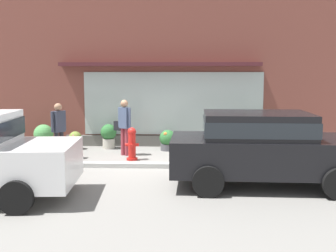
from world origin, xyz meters
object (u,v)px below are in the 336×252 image
object	(u,v)px
parked_car_black	(262,145)
potted_plant_near_hydrant	(109,135)
potted_plant_low_front	(17,139)
pedestrian_passerby	(59,127)
potted_plant_window_right	(44,137)
potted_plant_corner_tall	(75,141)
potted_plant_doorstep	(299,135)
potted_plant_by_entrance	(168,140)
pedestrian_with_handbag	(124,123)
fire_hydrant	(132,144)
potted_plant_window_center	(260,138)

from	to	relation	value
parked_car_black	potted_plant_near_hydrant	distance (m)	5.99
potted_plant_low_front	pedestrian_passerby	bearing A→B (deg)	-40.39
potted_plant_window_right	potted_plant_corner_tall	xyz separation A→B (m)	(1.00, 0.08, -0.15)
potted_plant_corner_tall	potted_plant_doorstep	bearing A→B (deg)	2.76
potted_plant_by_entrance	potted_plant_corner_tall	size ratio (longest dim) A/B	1.12
pedestrian_with_handbag	potted_plant_low_front	world-z (taller)	pedestrian_with_handbag
fire_hydrant	potted_plant_window_right	size ratio (longest dim) A/B	1.14
potted_plant_near_hydrant	potted_plant_doorstep	world-z (taller)	potted_plant_doorstep
fire_hydrant	potted_plant_by_entrance	distance (m)	1.79
fire_hydrant	pedestrian_with_handbag	distance (m)	0.89
pedestrian_with_handbag	potted_plant_low_front	size ratio (longest dim) A/B	2.64
potted_plant_window_right	potted_plant_corner_tall	bearing A→B (deg)	4.44
potted_plant_doorstep	parked_car_black	bearing A→B (deg)	-114.39
potted_plant_near_hydrant	potted_plant_by_entrance	size ratio (longest dim) A/B	1.23
potted_plant_near_hydrant	fire_hydrant	bearing A→B (deg)	-60.63
potted_plant_by_entrance	potted_plant_corner_tall	bearing A→B (deg)	178.82
fire_hydrant	pedestrian_with_handbag	bearing A→B (deg)	115.56
potted_plant_window_center	potted_plant_corner_tall	bearing A→B (deg)	179.52
potted_plant_window_right	potted_plant_window_center	distance (m)	6.90
fire_hydrant	potted_plant_doorstep	size ratio (longest dim) A/B	0.99
potted_plant_near_hydrant	potted_plant_corner_tall	size ratio (longest dim) A/B	1.37
potted_plant_window_right	potted_plant_by_entrance	bearing A→B (deg)	0.23
potted_plant_near_hydrant	potted_plant_corner_tall	bearing A→B (deg)	-170.18
parked_car_black	pedestrian_passerby	bearing A→B (deg)	155.61
pedestrian_passerby	parked_car_black	xyz separation A→B (m)	(5.20, -2.53, -0.03)
potted_plant_near_hydrant	potted_plant_window_right	world-z (taller)	potted_plant_window_right
parked_car_black	potted_plant_doorstep	size ratio (longest dim) A/B	4.38
potted_plant_corner_tall	parked_car_black	bearing A→B (deg)	-38.54
fire_hydrant	potted_plant_near_hydrant	bearing A→B (deg)	119.37
pedestrian_passerby	potted_plant_near_hydrant	world-z (taller)	pedestrian_passerby
potted_plant_window_right	pedestrian_with_handbag	bearing A→B (deg)	-16.97
potted_plant_near_hydrant	potted_plant_window_right	bearing A→B (deg)	-172.79
pedestrian_with_handbag	parked_car_black	world-z (taller)	pedestrian_with_handbag
parked_car_black	potted_plant_doorstep	distance (m)	4.93
pedestrian_passerby	potted_plant_corner_tall	bearing A→B (deg)	33.98
potted_plant_low_front	potted_plant_corner_tall	size ratio (longest dim) A/B	1.08
potted_plant_near_hydrant	pedestrian_with_handbag	bearing A→B (deg)	-58.43
potted_plant_doorstep	potted_plant_by_entrance	world-z (taller)	potted_plant_doorstep
pedestrian_passerby	fire_hydrant	bearing A→B (deg)	-54.46
fire_hydrant	potted_plant_window_right	world-z (taller)	fire_hydrant
pedestrian_with_handbag	potted_plant_near_hydrant	size ratio (longest dim) A/B	2.07
pedestrian_with_handbag	potted_plant_doorstep	distance (m)	5.65
fire_hydrant	potted_plant_by_entrance	size ratio (longest dim) A/B	1.42
pedestrian_passerby	potted_plant_by_entrance	size ratio (longest dim) A/B	2.45
fire_hydrant	potted_plant_near_hydrant	xyz separation A→B (m)	(-0.99, 1.76, -0.02)
parked_car_black	fire_hydrant	bearing A→B (deg)	142.41
potted_plant_doorstep	potted_plant_low_front	size ratio (longest dim) A/B	1.48
pedestrian_with_handbag	potted_plant_corner_tall	distance (m)	2.06
pedestrian_passerby	potted_plant_low_front	world-z (taller)	pedestrian_passerby
pedestrian_with_handbag	potted_plant_window_center	xyz separation A→B (m)	(4.18, 0.86, -0.56)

